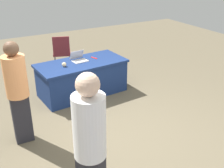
{
  "coord_description": "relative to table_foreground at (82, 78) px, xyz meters",
  "views": [
    {
      "loc": [
        1.88,
        3.48,
        2.77
      ],
      "look_at": [
        -0.1,
        -0.08,
        0.9
      ],
      "focal_mm": 44.67,
      "sensor_mm": 36.0,
      "label": 1
    }
  ],
  "objects": [
    {
      "name": "chair_near_front",
      "position": [
        -0.07,
        -1.45,
        0.19
      ],
      "size": [
        0.56,
        0.56,
        0.97
      ],
      "rotation": [
        0.0,
        0.0,
        2.8
      ],
      "color": "#9E9993",
      "rests_on": "ground"
    },
    {
      "name": "table_foreground",
      "position": [
        0.0,
        0.0,
        0.0
      ],
      "size": [
        1.95,
        1.03,
        0.73
      ],
      "rotation": [
        0.0,
        0.0,
        0.07
      ],
      "color": "navy",
      "rests_on": "ground"
    },
    {
      "name": "scissors_red",
      "position": [
        -0.35,
        -0.1,
        0.37
      ],
      "size": [
        0.09,
        0.18,
        0.01
      ],
      "primitive_type": "cube",
      "rotation": [
        0.0,
        0.0,
        1.91
      ],
      "color": "red",
      "rests_on": "table_foreground"
    },
    {
      "name": "yarn_ball",
      "position": [
        0.41,
        0.07,
        0.41
      ],
      "size": [
        0.09,
        0.09,
        0.09
      ],
      "primitive_type": "sphere",
      "color": "beige",
      "rests_on": "table_foreground"
    },
    {
      "name": "person_attendee_browsing",
      "position": [
        1.2,
        3.02,
        0.65
      ],
      "size": [
        0.47,
        0.47,
        1.81
      ],
      "rotation": [
        0.0,
        0.0,
        2.18
      ],
      "color": "#26262D",
      "rests_on": "ground"
    },
    {
      "name": "laptop_silver",
      "position": [
        0.0,
        -0.1,
        0.4
      ],
      "size": [
        0.34,
        0.32,
        0.21
      ],
      "rotation": [
        0.0,
        0.0,
        0.1
      ],
      "color": "silver",
      "rests_on": "table_foreground"
    },
    {
      "name": "person_presenter",
      "position": [
        1.54,
        1.14,
        0.57
      ],
      "size": [
        0.35,
        0.35,
        1.68
      ],
      "rotation": [
        0.0,
        0.0,
        6.25
      ],
      "color": "#26262D",
      "rests_on": "ground"
    },
    {
      "name": "ground_plane",
      "position": [
        0.26,
        1.7,
        -0.37
      ],
      "size": [
        14.4,
        14.4,
        0.0
      ],
      "primitive_type": "plane",
      "color": "brown"
    }
  ]
}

